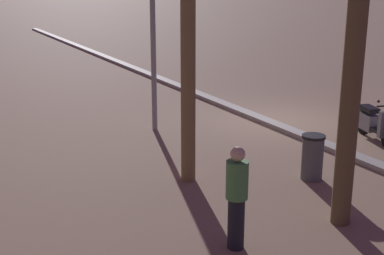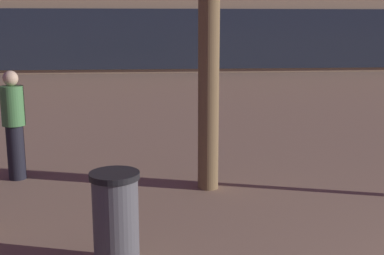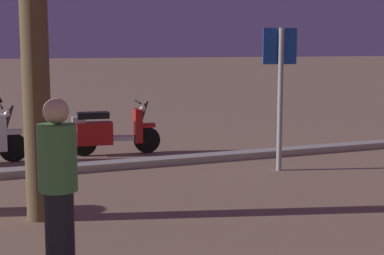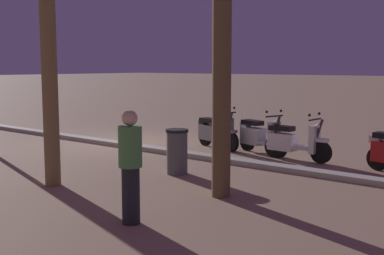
# 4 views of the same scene
# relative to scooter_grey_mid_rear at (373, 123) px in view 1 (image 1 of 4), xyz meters

# --- Properties ---
(ground_plane) EXTENTS (200.00, 200.00, 0.00)m
(ground_plane) POSITION_rel_scooter_grey_mid_rear_xyz_m (2.56, 1.01, -0.44)
(ground_plane) COLOR #93755B
(curb_strip) EXTENTS (60.00, 0.36, 0.12)m
(curb_strip) POSITION_rel_scooter_grey_mid_rear_xyz_m (2.56, 1.50, -0.38)
(curb_strip) COLOR #ADA89E
(curb_strip) RESTS_ON ground
(scooter_grey_mid_rear) EXTENTS (1.68, 0.76, 1.17)m
(scooter_grey_mid_rear) POSITION_rel_scooter_grey_mid_rear_xyz_m (0.00, 0.00, 0.00)
(scooter_grey_mid_rear) COLOR black
(scooter_grey_mid_rear) RESTS_ON ground
(pedestrian_by_palm_tree) EXTENTS (0.34, 0.34, 1.65)m
(pedestrian_by_palm_tree) POSITION_rel_scooter_grey_mid_rear_xyz_m (-3.07, 6.14, 0.43)
(pedestrian_by_palm_tree) COLOR black
(pedestrian_by_palm_tree) RESTS_ON ground
(litter_bin) EXTENTS (0.48, 0.48, 0.95)m
(litter_bin) POSITION_rel_scooter_grey_mid_rear_xyz_m (-1.39, 3.19, 0.04)
(litter_bin) COLOR #56565B
(litter_bin) RESTS_ON ground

